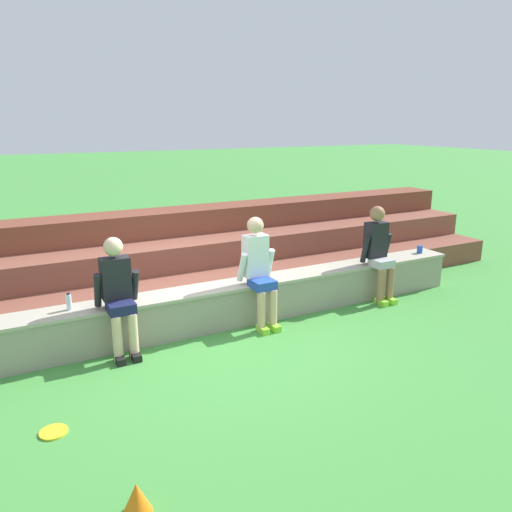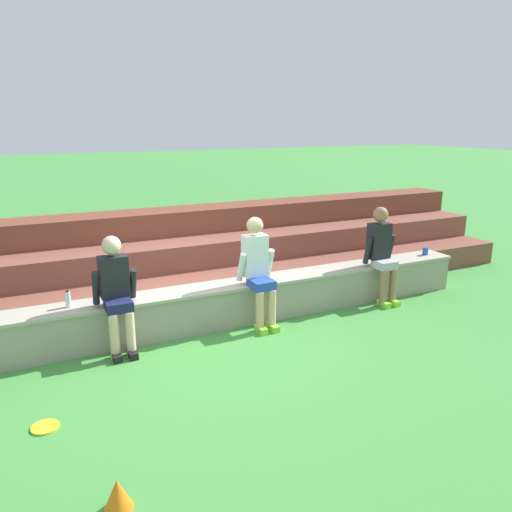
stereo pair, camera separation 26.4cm
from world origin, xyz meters
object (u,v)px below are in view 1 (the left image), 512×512
object	(u,v)px
person_center	(379,250)
water_bottle_near_left	(69,302)
plastic_cup_middle	(420,249)
person_far_left	(118,292)
sports_cone	(137,498)
person_left_of_center	(259,268)
frisbee	(54,432)

from	to	relation	value
person_center	water_bottle_near_left	world-z (taller)	person_center
water_bottle_near_left	plastic_cup_middle	size ratio (longest dim) A/B	1.67
person_far_left	sports_cone	bearing A→B (deg)	-101.25
person_far_left	water_bottle_near_left	xyz separation A→B (m)	(-0.52, 0.25, -0.11)
person_far_left	person_left_of_center	bearing A→B (deg)	-0.00
person_left_of_center	plastic_cup_middle	bearing A→B (deg)	4.13
plastic_cup_middle	person_center	bearing A→B (deg)	-168.80
frisbee	plastic_cup_middle	bearing A→B (deg)	14.54
person_left_of_center	person_center	world-z (taller)	person_left_of_center
frisbee	sports_cone	distance (m)	1.35
person_left_of_center	plastic_cup_middle	world-z (taller)	person_left_of_center
person_left_of_center	water_bottle_near_left	distance (m)	2.40
water_bottle_near_left	person_left_of_center	bearing A→B (deg)	-5.94
person_far_left	sports_cone	world-z (taller)	person_far_left
frisbee	sports_cone	size ratio (longest dim) A/B	1.04
person_far_left	person_center	size ratio (longest dim) A/B	0.96
frisbee	sports_cone	xyz separation A→B (m)	(0.42, -1.28, 0.11)
person_left_of_center	person_center	size ratio (longest dim) A/B	1.01
plastic_cup_middle	sports_cone	distance (m)	6.24
frisbee	water_bottle_near_left	bearing A→B (deg)	75.25
sports_cone	person_far_left	bearing A→B (deg)	78.75
person_center	sports_cone	distance (m)	5.20
person_left_of_center	frisbee	xyz separation A→B (m)	(-2.79, -1.32, -0.79)
person_left_of_center	water_bottle_near_left	world-z (taller)	person_left_of_center
person_far_left	frisbee	xyz separation A→B (m)	(-0.93, -1.32, -0.76)
person_left_of_center	sports_cone	bearing A→B (deg)	-132.43
person_center	plastic_cup_middle	xyz separation A→B (m)	(1.09, 0.22, -0.17)
water_bottle_near_left	plastic_cup_middle	xyz separation A→B (m)	(5.55, -0.02, -0.04)
water_bottle_near_left	plastic_cup_middle	distance (m)	5.55
plastic_cup_middle	person_left_of_center	bearing A→B (deg)	-175.87
person_left_of_center	water_bottle_near_left	bearing A→B (deg)	174.06
person_left_of_center	plastic_cup_middle	distance (m)	3.18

